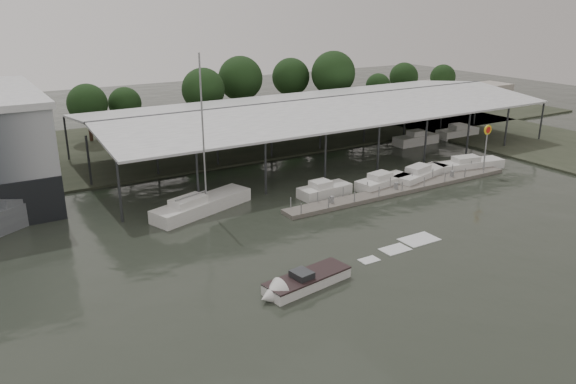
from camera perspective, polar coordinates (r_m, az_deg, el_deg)
ground at (r=42.64m, az=5.70°, el=-6.99°), size 200.00×200.00×0.00m
land_strip_far at (r=78.31m, az=-13.06°, el=4.79°), size 140.00×30.00×0.30m
covered_boat_shed at (r=72.11m, az=3.35°, el=8.96°), size 58.24×24.00×6.96m
floating_dock at (r=58.70m, az=11.61°, el=0.29°), size 28.00×2.00×1.40m
shell_fuel_sign at (r=66.25m, az=19.54°, el=5.06°), size 1.10×0.18×5.55m
distant_commercial_buildings at (r=112.78m, az=16.40°, el=9.64°), size 22.00×8.00×4.00m
white_sailboat at (r=52.31m, az=-8.84°, el=-1.33°), size 10.57×5.79×14.54m
speedboat_underway at (r=38.50m, az=1.31°, el=-9.24°), size 18.10×4.59×2.00m
moored_cruiser_0 at (r=56.03m, az=3.68°, el=0.19°), size 5.58×2.52×1.70m
moored_cruiser_1 at (r=59.34m, az=9.62°, el=1.04°), size 6.76×3.12×1.70m
moored_cruiser_2 at (r=62.66m, az=13.33°, el=1.75°), size 8.37×4.16×1.70m
moored_cruiser_3 at (r=67.89m, az=17.82°, el=2.66°), size 8.83×3.61×1.70m
horizon_tree_line at (r=91.65m, az=-0.59°, el=11.14°), size 70.10×12.44×10.82m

